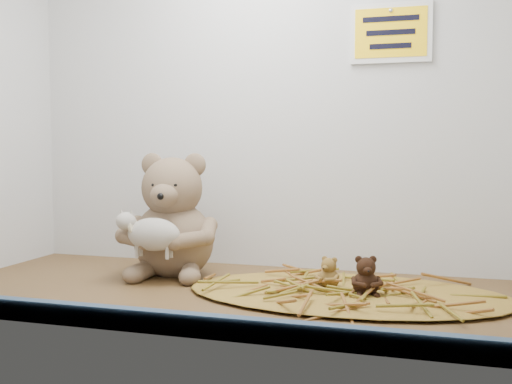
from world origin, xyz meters
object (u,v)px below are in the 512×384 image
(toy_lamb, at_px, (154,234))
(mini_teddy_brown, at_px, (366,274))
(mini_teddy_tan, at_px, (329,271))
(main_teddy, at_px, (173,214))

(toy_lamb, distance_m, mini_teddy_brown, 0.45)
(mini_teddy_tan, relative_size, mini_teddy_brown, 0.83)
(toy_lamb, height_order, mini_teddy_tan, toy_lamb)
(mini_teddy_tan, bearing_deg, toy_lamb, -155.06)
(main_teddy, distance_m, mini_teddy_brown, 0.47)
(toy_lamb, relative_size, mini_teddy_brown, 2.02)
(main_teddy, relative_size, mini_teddy_tan, 4.41)
(main_teddy, relative_size, mini_teddy_brown, 3.66)
(main_teddy, height_order, toy_lamb, main_teddy)
(mini_teddy_brown, bearing_deg, main_teddy, 148.58)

